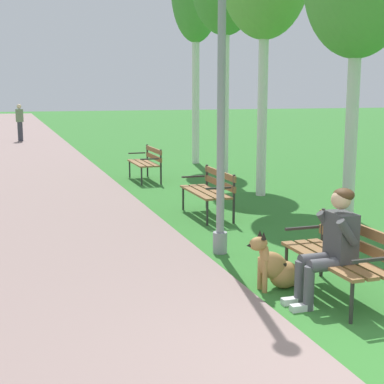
# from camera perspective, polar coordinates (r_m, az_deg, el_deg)

# --- Properties ---
(paved_path) EXTENTS (3.28, 60.00, 0.04)m
(paved_path) POSITION_cam_1_polar(r_m,az_deg,el_deg) (27.74, -16.16, 5.05)
(paved_path) COLOR gray
(paved_path) RESTS_ON ground
(park_bench_near) EXTENTS (0.55, 1.50, 0.85)m
(park_bench_near) POSITION_cam_1_polar(r_m,az_deg,el_deg) (6.54, 14.50, -5.77)
(park_bench_near) COLOR olive
(park_bench_near) RESTS_ON ground
(park_bench_mid) EXTENTS (0.55, 1.50, 0.85)m
(park_bench_mid) POSITION_cam_1_polar(r_m,az_deg,el_deg) (10.39, 1.81, 0.38)
(park_bench_mid) COLOR olive
(park_bench_mid) RESTS_ON ground
(park_bench_far) EXTENTS (0.55, 1.50, 0.85)m
(park_bench_far) POSITION_cam_1_polar(r_m,az_deg,el_deg) (14.53, -4.49, 3.13)
(park_bench_far) COLOR olive
(park_bench_far) RESTS_ON ground
(person_seated_on_near_bench) EXTENTS (0.74, 0.49, 1.25)m
(person_seated_on_near_bench) POSITION_cam_1_polar(r_m,az_deg,el_deg) (6.27, 13.66, -4.82)
(person_seated_on_near_bench) COLOR #4C4C51
(person_seated_on_near_bench) RESTS_ON ground
(dog_shepherd) EXTENTS (0.83, 0.30, 0.71)m
(dog_shepherd) POSITION_cam_1_polar(r_m,az_deg,el_deg) (6.72, 8.34, -7.38)
(dog_shepherd) COLOR #B27F47
(dog_shepherd) RESTS_ON ground
(lamp_post_near) EXTENTS (0.24, 0.24, 4.78)m
(lamp_post_near) POSITION_cam_1_polar(r_m,az_deg,el_deg) (7.84, 2.93, 11.57)
(lamp_post_near) COLOR gray
(lamp_post_near) RESTS_ON ground
(pedestrian_distant) EXTENTS (0.32, 0.22, 1.65)m
(pedestrian_distant) POSITION_cam_1_polar(r_m,az_deg,el_deg) (26.43, -16.67, 6.58)
(pedestrian_distant) COLOR #383842
(pedestrian_distant) RESTS_ON ground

